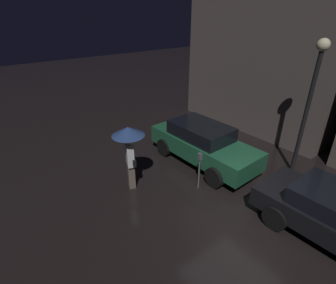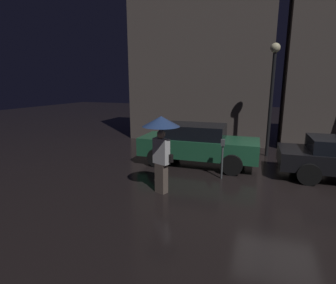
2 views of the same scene
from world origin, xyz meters
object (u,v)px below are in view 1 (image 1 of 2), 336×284
Objects in this scene: parking_meter at (199,167)px; street_lamp_near at (312,90)px; pedestrian_with_umbrella at (129,142)px; parked_car_green at (203,143)px.

street_lamp_near is (1.42, 3.45, 2.24)m from parking_meter.
pedestrian_with_umbrella is at bearing -119.12° from street_lamp_near.
street_lamp_near is (2.87, 5.15, 1.38)m from pedestrian_with_umbrella.
pedestrian_with_umbrella is 0.47× the size of street_lamp_near.
parked_car_green is at bearing 131.24° from parking_meter.
pedestrian_with_umbrella is (-0.31, -2.99, 0.86)m from parked_car_green.
parked_car_green is at bearing 105.34° from pedestrian_with_umbrella.
parking_meter is at bearing -49.90° from parked_car_green.
street_lamp_near is (2.55, 2.15, 2.24)m from parked_car_green.
parked_car_green is 4.02m from street_lamp_near.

